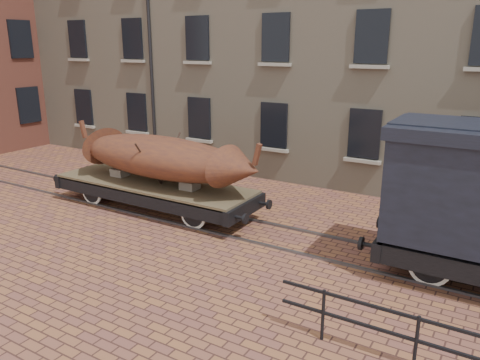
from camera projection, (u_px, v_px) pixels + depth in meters
The scene contains 4 objects.
ground at pixel (271, 235), 13.12m from camera, with size 90.00×90.00×0.00m, color brown.
rail_track at pixel (271, 234), 13.11m from camera, with size 30.00×1.52×0.06m.
flatcar_wagon at pixel (154, 188), 15.03m from camera, with size 7.73×2.10×1.17m.
iron_boat at pixel (160, 157), 14.58m from camera, with size 7.35×2.23×1.72m.
Camera 1 is at (5.52, -10.87, 5.16)m, focal length 35.00 mm.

